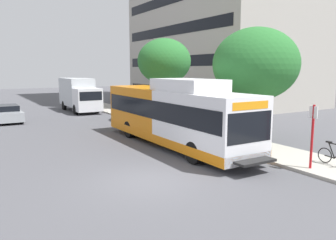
{
  "coord_description": "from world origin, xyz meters",
  "views": [
    {
      "loc": [
        -5.73,
        -10.73,
        4.12
      ],
      "look_at": [
        2.89,
        3.61,
        1.6
      ],
      "focal_mm": 35.98,
      "sensor_mm": 36.0,
      "label": 1
    }
  ],
  "objects_px": {
    "bus_stop_sign_pole": "(312,132)",
    "box_truck_background": "(79,94)",
    "transit_bus": "(173,115)",
    "parked_car_far_lane": "(8,113)",
    "street_tree_mid_block": "(164,61)",
    "street_tree_near_stop": "(256,64)"
  },
  "relations": [
    {
      "from": "transit_bus",
      "to": "bus_stop_sign_pole",
      "type": "distance_m",
      "value": 7.26
    },
    {
      "from": "bus_stop_sign_pole",
      "to": "box_truck_background",
      "type": "height_order",
      "value": "box_truck_background"
    },
    {
      "from": "street_tree_near_stop",
      "to": "street_tree_mid_block",
      "type": "height_order",
      "value": "street_tree_mid_block"
    },
    {
      "from": "street_tree_mid_block",
      "to": "parked_car_far_lane",
      "type": "distance_m",
      "value": 13.05
    },
    {
      "from": "bus_stop_sign_pole",
      "to": "street_tree_near_stop",
      "type": "bearing_deg",
      "value": 70.49
    },
    {
      "from": "street_tree_mid_block",
      "to": "box_truck_background",
      "type": "height_order",
      "value": "street_tree_mid_block"
    },
    {
      "from": "box_truck_background",
      "to": "street_tree_near_stop",
      "type": "bearing_deg",
      "value": -78.66
    },
    {
      "from": "transit_bus",
      "to": "street_tree_mid_block",
      "type": "height_order",
      "value": "street_tree_mid_block"
    },
    {
      "from": "street_tree_near_stop",
      "to": "box_truck_background",
      "type": "bearing_deg",
      "value": 101.34
    },
    {
      "from": "bus_stop_sign_pole",
      "to": "box_truck_background",
      "type": "relative_size",
      "value": 0.37
    },
    {
      "from": "street_tree_mid_block",
      "to": "parked_car_far_lane",
      "type": "height_order",
      "value": "street_tree_mid_block"
    },
    {
      "from": "bus_stop_sign_pole",
      "to": "parked_car_far_lane",
      "type": "xyz_separation_m",
      "value": [
        -9.02,
        20.85,
        -0.99
      ]
    },
    {
      "from": "transit_bus",
      "to": "bus_stop_sign_pole",
      "type": "bearing_deg",
      "value": -71.78
    },
    {
      "from": "bus_stop_sign_pole",
      "to": "parked_car_far_lane",
      "type": "bearing_deg",
      "value": 113.39
    },
    {
      "from": "parked_car_far_lane",
      "to": "box_truck_background",
      "type": "xyz_separation_m",
      "value": [
        6.83,
        3.81,
        1.08
      ]
    },
    {
      "from": "street_tree_mid_block",
      "to": "parked_car_far_lane",
      "type": "relative_size",
      "value": 1.41
    },
    {
      "from": "bus_stop_sign_pole",
      "to": "box_truck_background",
      "type": "distance_m",
      "value": 24.76
    },
    {
      "from": "bus_stop_sign_pole",
      "to": "street_tree_near_stop",
      "type": "distance_m",
      "value": 5.95
    },
    {
      "from": "street_tree_near_stop",
      "to": "box_truck_background",
      "type": "distance_m",
      "value": 20.26
    },
    {
      "from": "bus_stop_sign_pole",
      "to": "street_tree_mid_block",
      "type": "xyz_separation_m",
      "value": [
        1.57,
        14.4,
        3.09
      ]
    },
    {
      "from": "parked_car_far_lane",
      "to": "box_truck_background",
      "type": "distance_m",
      "value": 7.9
    },
    {
      "from": "street_tree_near_stop",
      "to": "parked_car_far_lane",
      "type": "distance_m",
      "value": 19.55
    }
  ]
}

